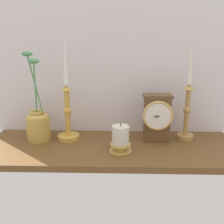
# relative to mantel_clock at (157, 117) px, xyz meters

# --- Properties ---
(ground_plane) EXTENTS (1.00, 0.36, 0.02)m
(ground_plane) POSITION_rel_mantel_clock_xyz_m (-0.19, -0.06, -0.11)
(ground_plane) COLOR brown
(back_wall) EXTENTS (1.20, 0.02, 0.65)m
(back_wall) POSITION_rel_mantel_clock_xyz_m (-0.19, 0.12, 0.22)
(back_wall) COLOR silver
(back_wall) RESTS_ON ground_plane
(mantel_clock) EXTENTS (0.12, 0.08, 0.20)m
(mantel_clock) POSITION_rel_mantel_clock_xyz_m (0.00, 0.00, 0.00)
(mantel_clock) COLOR brown
(mantel_clock) RESTS_ON ground_plane
(candlestick_tall_left) EXTENTS (0.09, 0.09, 0.43)m
(candlestick_tall_left) POSITION_rel_mantel_clock_xyz_m (-0.37, 0.01, 0.04)
(candlestick_tall_left) COLOR gold
(candlestick_tall_left) RESTS_ON ground_plane
(candlestick_tall_center) EXTENTS (0.07, 0.07, 0.43)m
(candlestick_tall_center) POSITION_rel_mantel_clock_xyz_m (0.13, 0.03, 0.06)
(candlestick_tall_center) COLOR #B08749
(candlestick_tall_center) RESTS_ON ground_plane
(brass_vase_jar) EXTENTS (0.10, 0.10, 0.36)m
(brass_vase_jar) POSITION_rel_mantel_clock_xyz_m (-0.49, -0.00, -0.02)
(brass_vase_jar) COLOR gold
(brass_vase_jar) RESTS_ON ground_plane
(pillar_candle_front) EXTENTS (0.09, 0.09, 0.11)m
(pillar_candle_front) POSITION_rel_mantel_clock_xyz_m (-0.15, -0.11, -0.05)
(pillar_candle_front) COLOR gold
(pillar_candle_front) RESTS_ON ground_plane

